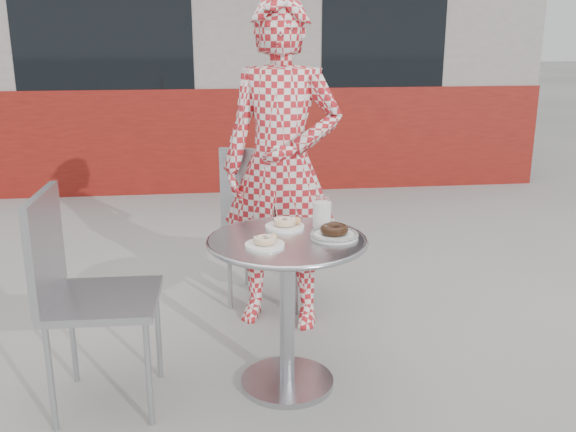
{
  "coord_description": "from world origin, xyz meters",
  "views": [
    {
      "loc": [
        -0.29,
        -2.55,
        1.52
      ],
      "look_at": [
        0.04,
        0.08,
        0.76
      ],
      "focal_mm": 40.0,
      "sensor_mm": 36.0,
      "label": 1
    }
  ],
  "objects": [
    {
      "name": "bistro_table",
      "position": [
        0.02,
        -0.02,
        0.52
      ],
      "size": [
        0.68,
        0.68,
        0.69
      ],
      "rotation": [
        0.0,
        0.0,
        0.2
      ],
      "color": "silver",
      "rests_on": "ground"
    },
    {
      "name": "chair_left",
      "position": [
        -0.75,
        -0.07,
        0.28
      ],
      "size": [
        0.45,
        0.45,
        0.92
      ],
      "rotation": [
        0.0,
        0.0,
        1.54
      ],
      "color": "#A2A4A9",
      "rests_on": "ground"
    },
    {
      "name": "plate_far",
      "position": [
        0.04,
        0.13,
        0.7
      ],
      "size": [
        0.17,
        0.17,
        0.05
      ],
      "rotation": [
        0.0,
        0.0,
        -0.24
      ],
      "color": "white",
      "rests_on": "bistro_table"
    },
    {
      "name": "seated_person",
      "position": [
        0.08,
        0.65,
        0.85
      ],
      "size": [
        0.72,
        0.59,
        1.7
      ],
      "primitive_type": "imported",
      "rotation": [
        0.0,
        0.0,
        -0.34
      ],
      "color": "#B11B22",
      "rests_on": "ground"
    },
    {
      "name": "milk_cup",
      "position": [
        0.2,
        0.13,
        0.75
      ],
      "size": [
        0.09,
        0.09,
        0.14
      ],
      "rotation": [
        0.0,
        0.0,
        0.09
      ],
      "color": "white",
      "rests_on": "bistro_table"
    },
    {
      "name": "storefront",
      "position": [
        -0.0,
        5.56,
        1.49
      ],
      "size": [
        6.02,
        4.55,
        3.0
      ],
      "color": "gray",
      "rests_on": "ground"
    },
    {
      "name": "plate_near",
      "position": [
        -0.07,
        -0.1,
        0.7
      ],
      "size": [
        0.16,
        0.16,
        0.04
      ],
      "rotation": [
        0.0,
        0.0,
        0.37
      ],
      "color": "white",
      "rests_on": "bistro_table"
    },
    {
      "name": "plate_checker",
      "position": [
        0.22,
        -0.02,
        0.7
      ],
      "size": [
        0.21,
        0.21,
        0.05
      ],
      "rotation": [
        0.0,
        0.0,
        -0.14
      ],
      "color": "white",
      "rests_on": "bistro_table"
    },
    {
      "name": "chair_far",
      "position": [
        0.04,
        0.93,
        0.29
      ],
      "size": [
        0.56,
        0.56,
        0.93
      ],
      "rotation": [
        0.0,
        0.0,
        2.83
      ],
      "color": "#A2A4A9",
      "rests_on": "ground"
    },
    {
      "name": "ground",
      "position": [
        0.0,
        0.0,
        0.0
      ],
      "size": [
        60.0,
        60.0,
        0.0
      ],
      "primitive_type": "plane",
      "color": "gray",
      "rests_on": "ground"
    }
  ]
}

